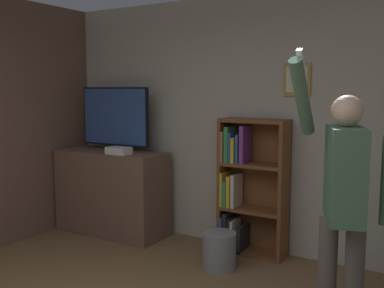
% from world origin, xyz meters
% --- Properties ---
extents(wall_back, '(6.65, 0.09, 2.70)m').
position_xyz_m(wall_back, '(0.00, 2.98, 1.35)').
color(wall_back, '#B2AD9E').
rests_on(wall_back, ground_plane).
extents(tv_ledge, '(1.35, 0.54, 0.99)m').
position_xyz_m(tv_ledge, '(-1.62, 2.58, 0.49)').
color(tv_ledge, brown).
rests_on(tv_ledge, ground_plane).
extents(television, '(0.96, 0.22, 0.75)m').
position_xyz_m(television, '(-1.62, 2.66, 1.37)').
color(television, black).
rests_on(television, tv_ledge).
extents(game_console, '(0.26, 0.17, 0.08)m').
position_xyz_m(game_console, '(-1.38, 2.44, 1.03)').
color(game_console, white).
rests_on(game_console, tv_ledge).
extents(bookshelf, '(0.70, 0.28, 1.42)m').
position_xyz_m(bookshelf, '(0.03, 2.79, 0.69)').
color(bookshelf, brown).
rests_on(bookshelf, ground_plane).
extents(person, '(0.63, 0.58, 1.98)m').
position_xyz_m(person, '(1.26, 1.61, 1.03)').
color(person, '#56514C').
rests_on(person, ground_plane).
extents(waste_bin, '(0.33, 0.33, 0.35)m').
position_xyz_m(waste_bin, '(-0.01, 2.26, 0.18)').
color(waste_bin, gray).
rests_on(waste_bin, ground_plane).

